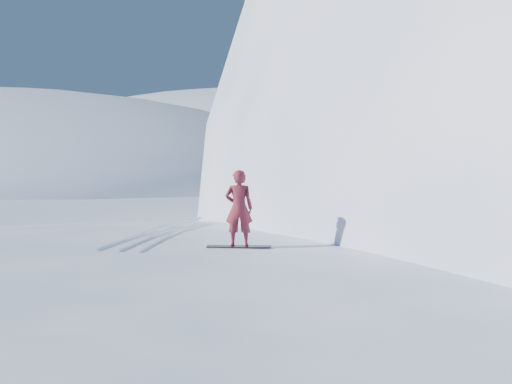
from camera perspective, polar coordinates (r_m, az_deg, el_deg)
near_ridge at (r=12.59m, az=-5.06°, el=-16.47°), size 36.00×28.00×4.80m
far_ridge_c at (r=126.41m, az=-0.35°, el=2.07°), size 140.00×90.00×36.00m
wind_bumps at (r=12.63m, az=-13.54°, el=-16.51°), size 16.00×14.40×1.00m
snowboard at (r=12.09m, az=-1.71°, el=-5.47°), size 1.37×0.68×0.02m
snowboarder at (r=11.98m, az=-1.72°, el=-1.62°), size 0.68×0.55×1.61m
board_tracks at (r=14.72m, az=-9.18°, el=-3.77°), size 2.00×5.93×0.04m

